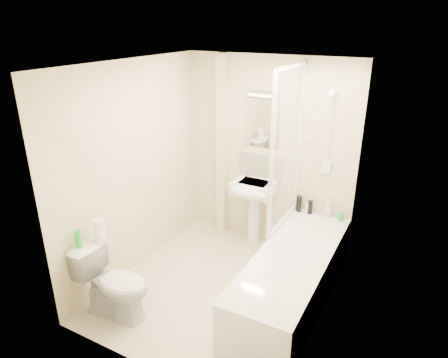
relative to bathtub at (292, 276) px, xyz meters
The scene contains 25 objects.
floor 0.82m from the bathtub, 166.19° to the right, with size 2.50×2.50×0.00m, color beige.
wall_back 1.59m from the bathtub, 125.14° to the left, with size 2.20×0.02×2.40m, color beige.
wall_left 2.07m from the bathtub, behind, with size 0.02×2.50×2.40m, color beige.
wall_right 0.99m from the bathtub, 27.79° to the right, with size 0.02×2.50×2.40m, color beige.
ceiling 2.25m from the bathtub, 166.19° to the right, with size 2.20×2.50×0.02m, color white.
tile_back 1.55m from the bathtub, 90.00° to the left, with size 0.70×0.01×1.75m, color beige.
tile_right 1.19m from the bathtub, ahead, with size 0.01×2.10×1.75m, color beige.
pipe_boxing 1.93m from the bathtub, 143.72° to the left, with size 0.12×0.12×2.40m, color beige.
splashback 1.54m from the bathtub, 128.46° to the left, with size 0.60×0.01×0.30m, color beige.
mirror 1.87m from the bathtub, 128.51° to the left, with size 0.46×0.01×0.60m, color white.
strip_light 2.13m from the bathtub, 129.13° to the left, with size 0.42×0.07×0.07m, color silver.
bathtub is the anchor object (origin of this frame).
shower_screen 1.36m from the bathtub, 119.69° to the left, with size 0.04×0.92×1.80m.
shower_fixture 1.61m from the bathtub, 90.10° to the left, with size 0.10×0.16×0.99m.
pedestal_sink 1.25m from the bathtub, 135.32° to the left, with size 0.52×0.48×0.99m.
bottle_black_a 1.08m from the bathtub, 105.75° to the left, with size 0.07×0.07×0.20m, color black.
bottle_white_a 1.04m from the bathtub, 99.72° to the left, with size 0.06×0.06×0.14m, color white.
bottle_black_b 1.04m from the bathtub, 97.87° to the left, with size 0.06×0.06×0.17m, color black.
bottle_cream 1.04m from the bathtub, 85.61° to the left, with size 0.07×0.07×0.19m, color beige.
bottle_white_b 1.03m from the bathtub, 84.60° to the left, with size 0.05×0.05×0.14m, color white.
bottle_green 1.05m from the bathtub, 76.24° to the left, with size 0.07×0.07×0.09m, color green.
toilet 1.80m from the bathtub, 144.87° to the right, with size 0.75×0.46×0.74m, color white.
toilet_roll_lower 2.00m from the bathtub, 150.63° to the right, with size 0.11×0.11×0.11m, color white.
toilet_roll_upper 2.02m from the bathtub, 151.28° to the right, with size 0.11×0.11×0.10m, color white.
green_bottle 2.17m from the bathtub, 147.21° to the right, with size 0.06×0.06×0.17m, color green.
Camera 1 is at (1.77, -3.20, 2.78)m, focal length 32.00 mm.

